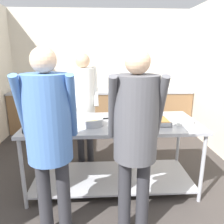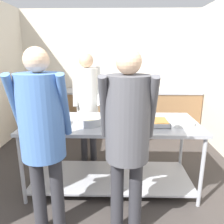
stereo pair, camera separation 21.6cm
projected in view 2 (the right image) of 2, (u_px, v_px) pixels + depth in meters
The scene contains 12 objects.
wall_rear at pixel (110, 70), 5.12m from camera, with size 4.11×0.06×2.65m.
back_counter at pixel (109, 110), 4.99m from camera, with size 3.95×0.65×0.90m.
serving_counter at pixel (112, 143), 2.78m from camera, with size 2.12×0.89×0.89m.
serving_tray_roast at pixel (47, 124), 2.54m from camera, with size 0.47×0.33×0.05m.
sauce_pan at pixel (90, 121), 2.59m from camera, with size 0.43×0.29×0.09m.
broccoli_bowl at pixel (119, 124), 2.51m from camera, with size 0.20×0.20×0.10m.
serving_tray_vegetables at pixel (149, 123), 2.59m from camera, with size 0.45×0.32×0.05m.
plate_stack at pixel (183, 123), 2.58m from camera, with size 0.27×0.27×0.06m.
guest_serving_left at pixel (42, 127), 1.91m from camera, with size 0.51×0.39×1.77m.
guest_serving_right at pixel (127, 129), 1.88m from camera, with size 0.48×0.38×1.75m.
cook_behind_counter at pixel (87, 97), 3.34m from camera, with size 0.46×0.37×1.71m.
water_bottle at pixel (137, 85), 4.73m from camera, with size 0.06×0.06×0.29m.
Camera 2 is at (0.18, -0.90, 1.72)m, focal length 35.00 mm.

